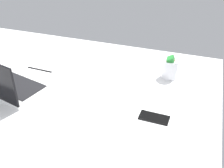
# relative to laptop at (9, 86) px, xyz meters

# --- Properties ---
(bed_mattress) EXTENTS (1.80, 1.40, 0.18)m
(bed_mattress) POSITION_rel_laptop_xyz_m (-0.17, -0.09, -0.13)
(bed_mattress) COLOR white
(bed_mattress) RESTS_ON ground
(laptop) EXTENTS (0.37, 0.30, 0.23)m
(laptop) POSITION_rel_laptop_xyz_m (0.00, 0.00, 0.00)
(laptop) COLOR silver
(laptop) RESTS_ON bed_mattress
(snack_cup) EXTENTS (0.09, 0.09, 0.14)m
(snack_cup) POSITION_rel_laptop_xyz_m (-0.77, -0.44, 0.02)
(snack_cup) COLOR silver
(snack_cup) RESTS_ON bed_mattress
(cell_phone) EXTENTS (0.14, 0.07, 0.01)m
(cell_phone) POSITION_rel_laptop_xyz_m (-0.77, -0.04, -0.04)
(cell_phone) COLOR black
(cell_phone) RESTS_ON bed_mattress
(charger_cable) EXTENTS (0.17, 0.01, 0.01)m
(charger_cable) POSITION_rel_laptop_xyz_m (-0.01, -0.27, -0.04)
(charger_cable) COLOR black
(charger_cable) RESTS_ON bed_mattress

